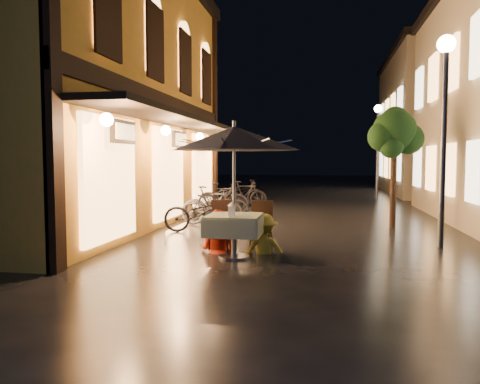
% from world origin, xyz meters
% --- Properties ---
extents(ground, '(90.00, 90.00, 0.00)m').
position_xyz_m(ground, '(0.00, 0.00, 0.00)').
color(ground, black).
rests_on(ground, ground).
extents(west_building, '(5.90, 11.40, 7.40)m').
position_xyz_m(west_building, '(-5.72, 4.00, 3.71)').
color(west_building, gold).
rests_on(west_building, ground).
extents(east_building_far, '(7.30, 10.30, 7.30)m').
position_xyz_m(east_building_far, '(7.49, 18.00, 3.66)').
color(east_building_far, '#A19A81').
rests_on(east_building_far, ground).
extents(street_tree, '(1.43, 1.20, 3.15)m').
position_xyz_m(street_tree, '(2.41, 4.51, 2.42)').
color(street_tree, black).
rests_on(street_tree, ground).
extents(streetlamp_near, '(0.36, 0.36, 4.23)m').
position_xyz_m(streetlamp_near, '(3.00, 2.00, 2.92)').
color(streetlamp_near, '#59595E').
rests_on(streetlamp_near, ground).
extents(streetlamp_far, '(0.36, 0.36, 4.23)m').
position_xyz_m(streetlamp_far, '(3.00, 14.00, 2.92)').
color(streetlamp_far, '#59595E').
rests_on(streetlamp_far, ground).
extents(cafe_table, '(0.99, 0.99, 0.78)m').
position_xyz_m(cafe_table, '(-0.93, 0.23, 0.59)').
color(cafe_table, '#59595E').
rests_on(cafe_table, ground).
extents(patio_umbrella, '(2.35, 2.35, 2.46)m').
position_xyz_m(patio_umbrella, '(-0.93, 0.23, 2.15)').
color(patio_umbrella, '#59595E').
rests_on(patio_umbrella, ground).
extents(cafe_chair_left, '(0.42, 0.42, 0.97)m').
position_xyz_m(cafe_chair_left, '(-1.33, 0.96, 0.54)').
color(cafe_chair_left, black).
rests_on(cafe_chair_left, ground).
extents(cafe_chair_right, '(0.42, 0.42, 0.97)m').
position_xyz_m(cafe_chair_right, '(-0.53, 0.96, 0.54)').
color(cafe_chair_right, black).
rests_on(cafe_chair_right, ground).
extents(table_lantern, '(0.16, 0.16, 0.25)m').
position_xyz_m(table_lantern, '(-0.93, 0.02, 0.92)').
color(table_lantern, white).
rests_on(table_lantern, cafe_table).
extents(person_orange, '(0.88, 0.76, 1.57)m').
position_xyz_m(person_orange, '(-1.36, 0.76, 0.79)').
color(person_orange, red).
rests_on(person_orange, ground).
extents(person_yellow, '(1.06, 0.79, 1.45)m').
position_xyz_m(person_yellow, '(-0.46, 0.76, 0.73)').
color(person_yellow, gold).
rests_on(person_yellow, ground).
extents(bicycle_0, '(1.95, 1.01, 0.98)m').
position_xyz_m(bicycle_0, '(-2.28, 3.05, 0.49)').
color(bicycle_0, black).
rests_on(bicycle_0, ground).
extents(bicycle_1, '(1.81, 0.66, 1.06)m').
position_xyz_m(bicycle_1, '(-2.30, 4.16, 0.53)').
color(bicycle_1, black).
rests_on(bicycle_1, ground).
extents(bicycle_2, '(1.93, 0.77, 0.99)m').
position_xyz_m(bicycle_2, '(-2.39, 5.08, 0.50)').
color(bicycle_2, black).
rests_on(bicycle_2, ground).
extents(bicycle_3, '(1.73, 0.62, 1.02)m').
position_xyz_m(bicycle_3, '(-2.57, 6.79, 0.51)').
color(bicycle_3, black).
rests_on(bicycle_3, ground).
extents(bicycle_4, '(1.96, 0.96, 0.98)m').
position_xyz_m(bicycle_4, '(-2.79, 6.82, 0.49)').
color(bicycle_4, black).
rests_on(bicycle_4, ground).
extents(bicycle_5, '(1.69, 0.85, 0.98)m').
position_xyz_m(bicycle_5, '(-2.22, 8.95, 0.49)').
color(bicycle_5, black).
rests_on(bicycle_5, ground).
extents(bicycle_6, '(1.99, 1.31, 0.99)m').
position_xyz_m(bicycle_6, '(-2.54, 9.54, 0.49)').
color(bicycle_6, black).
rests_on(bicycle_6, ground).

